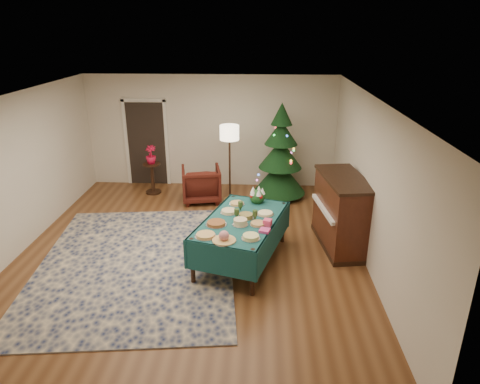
{
  "coord_description": "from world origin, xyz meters",
  "views": [
    {
      "loc": [
        1.19,
        -6.61,
        3.76
      ],
      "look_at": [
        0.85,
        0.48,
        0.98
      ],
      "focal_mm": 32.0,
      "sensor_mm": 36.0,
      "label": 1
    }
  ],
  "objects_px": {
    "floor_lamp": "(229,137)",
    "christmas_tree": "(280,156)",
    "side_table": "(153,179)",
    "piano": "(341,213)",
    "armchair": "(201,182)",
    "buffet_table": "(242,228)",
    "gift_box": "(267,222)",
    "potted_plant": "(151,159)"
  },
  "relations": [
    {
      "from": "gift_box",
      "to": "floor_lamp",
      "type": "height_order",
      "value": "floor_lamp"
    },
    {
      "from": "buffet_table",
      "to": "piano",
      "type": "xyz_separation_m",
      "value": [
        1.75,
        0.63,
        0.02
      ]
    },
    {
      "from": "piano",
      "to": "christmas_tree",
      "type": "bearing_deg",
      "value": 113.14
    },
    {
      "from": "floor_lamp",
      "to": "side_table",
      "type": "relative_size",
      "value": 2.37
    },
    {
      "from": "gift_box",
      "to": "side_table",
      "type": "height_order",
      "value": "gift_box"
    },
    {
      "from": "buffet_table",
      "to": "floor_lamp",
      "type": "distance_m",
      "value": 2.85
    },
    {
      "from": "armchair",
      "to": "potted_plant",
      "type": "distance_m",
      "value": 1.35
    },
    {
      "from": "buffet_table",
      "to": "piano",
      "type": "relative_size",
      "value": 1.4
    },
    {
      "from": "buffet_table",
      "to": "potted_plant",
      "type": "height_order",
      "value": "potted_plant"
    },
    {
      "from": "gift_box",
      "to": "christmas_tree",
      "type": "height_order",
      "value": "christmas_tree"
    },
    {
      "from": "floor_lamp",
      "to": "christmas_tree",
      "type": "relative_size",
      "value": 0.79
    },
    {
      "from": "christmas_tree",
      "to": "side_table",
      "type": "bearing_deg",
      "value": 178.6
    },
    {
      "from": "floor_lamp",
      "to": "gift_box",
      "type": "bearing_deg",
      "value": -74.37
    },
    {
      "from": "christmas_tree",
      "to": "piano",
      "type": "height_order",
      "value": "christmas_tree"
    },
    {
      "from": "potted_plant",
      "to": "christmas_tree",
      "type": "distance_m",
      "value": 3.01
    },
    {
      "from": "buffet_table",
      "to": "armchair",
      "type": "bearing_deg",
      "value": 111.45
    },
    {
      "from": "gift_box",
      "to": "christmas_tree",
      "type": "xyz_separation_m",
      "value": [
        0.32,
        3.19,
        0.16
      ]
    },
    {
      "from": "buffet_table",
      "to": "floor_lamp",
      "type": "bearing_deg",
      "value": 98.25
    },
    {
      "from": "buffet_table",
      "to": "christmas_tree",
      "type": "distance_m",
      "value": 3.1
    },
    {
      "from": "armchair",
      "to": "potted_plant",
      "type": "bearing_deg",
      "value": -29.24
    },
    {
      "from": "armchair",
      "to": "floor_lamp",
      "type": "distance_m",
      "value": 1.23
    },
    {
      "from": "buffet_table",
      "to": "side_table",
      "type": "relative_size",
      "value": 3.05
    },
    {
      "from": "buffet_table",
      "to": "gift_box",
      "type": "distance_m",
      "value": 0.51
    },
    {
      "from": "gift_box",
      "to": "potted_plant",
      "type": "bearing_deg",
      "value": 129.34
    },
    {
      "from": "armchair",
      "to": "christmas_tree",
      "type": "relative_size",
      "value": 0.4
    },
    {
      "from": "gift_box",
      "to": "potted_plant",
      "type": "xyz_separation_m",
      "value": [
        -2.68,
        3.27,
        0.03
      ]
    },
    {
      "from": "buffet_table",
      "to": "side_table",
      "type": "height_order",
      "value": "buffet_table"
    },
    {
      "from": "floor_lamp",
      "to": "side_table",
      "type": "distance_m",
      "value": 2.21
    },
    {
      "from": "gift_box",
      "to": "floor_lamp",
      "type": "relative_size",
      "value": 0.07
    },
    {
      "from": "armchair",
      "to": "potted_plant",
      "type": "xyz_separation_m",
      "value": [
        -1.22,
        0.41,
        0.42
      ]
    },
    {
      "from": "potted_plant",
      "to": "piano",
      "type": "xyz_separation_m",
      "value": [
        4.01,
        -2.42,
        -0.21
      ]
    },
    {
      "from": "christmas_tree",
      "to": "gift_box",
      "type": "bearing_deg",
      "value": -95.8
    },
    {
      "from": "gift_box",
      "to": "armchair",
      "type": "height_order",
      "value": "gift_box"
    },
    {
      "from": "gift_box",
      "to": "side_table",
      "type": "distance_m",
      "value": 4.25
    },
    {
      "from": "gift_box",
      "to": "armchair",
      "type": "relative_size",
      "value": 0.14
    },
    {
      "from": "christmas_tree",
      "to": "floor_lamp",
      "type": "bearing_deg",
      "value": -165.48
    },
    {
      "from": "potted_plant",
      "to": "armchair",
      "type": "bearing_deg",
      "value": -18.57
    },
    {
      "from": "gift_box",
      "to": "christmas_tree",
      "type": "distance_m",
      "value": 3.21
    },
    {
      "from": "armchair",
      "to": "piano",
      "type": "distance_m",
      "value": 3.45
    },
    {
      "from": "side_table",
      "to": "potted_plant",
      "type": "height_order",
      "value": "potted_plant"
    },
    {
      "from": "piano",
      "to": "armchair",
      "type": "bearing_deg",
      "value": 144.16
    },
    {
      "from": "side_table",
      "to": "floor_lamp",
      "type": "bearing_deg",
      "value": -11.14
    }
  ]
}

